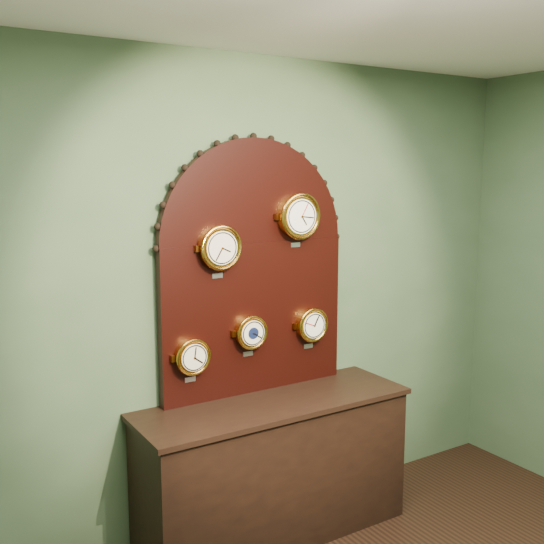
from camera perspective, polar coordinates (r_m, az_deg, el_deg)
wall_back at (r=3.86m, az=-1.97°, el=-2.14°), size 4.00×0.00×4.00m
shop_counter at (r=3.96m, az=0.16°, el=-17.15°), size 1.60×0.50×0.80m
display_board at (r=3.78m, az=-1.61°, el=1.09°), size 1.26×0.06×1.53m
roman_clock at (r=3.58m, az=-4.64°, el=2.17°), size 0.26×0.08×0.31m
arabic_clock at (r=3.84m, az=2.39°, el=4.95°), size 0.28×0.08×0.33m
hygrometer at (r=3.63m, az=-7.08°, el=-7.42°), size 0.21×0.08×0.26m
barometer at (r=3.77m, az=-1.91°, el=-5.33°), size 0.20×0.08×0.25m
tide_clock at (r=4.00m, az=3.51°, el=-4.67°), size 0.22×0.08×0.27m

